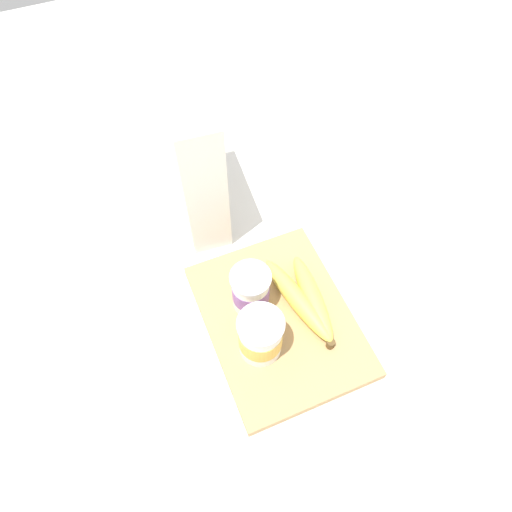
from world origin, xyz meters
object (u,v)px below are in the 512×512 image
yogurt_cup_back (251,290)px  banana_bunch (305,299)px  cutting_board (279,320)px  cereal_box (193,159)px  yogurt_cup_front (260,336)px

yogurt_cup_back → banana_bunch: bearing=-113.4°
banana_bunch → cutting_board: bearing=99.6°
cutting_board → cereal_box: 0.33m
cereal_box → banana_bunch: (-0.29, -0.10, -0.11)m
cereal_box → yogurt_cup_front: 0.34m
yogurt_cup_back → banana_bunch: size_ratio=0.47×
yogurt_cup_front → banana_bunch: bearing=-65.8°
cutting_board → cereal_box: cereal_box is taller
cutting_board → yogurt_cup_back: 0.08m
yogurt_cup_front → cereal_box: bearing=-1.3°
cutting_board → yogurt_cup_front: 0.09m
cutting_board → banana_bunch: (0.01, -0.05, 0.03)m
cereal_box → banana_bunch: bearing=-156.7°
yogurt_cup_front → yogurt_cup_back: size_ratio=1.05×
cutting_board → cereal_box: (0.29, 0.04, 0.14)m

